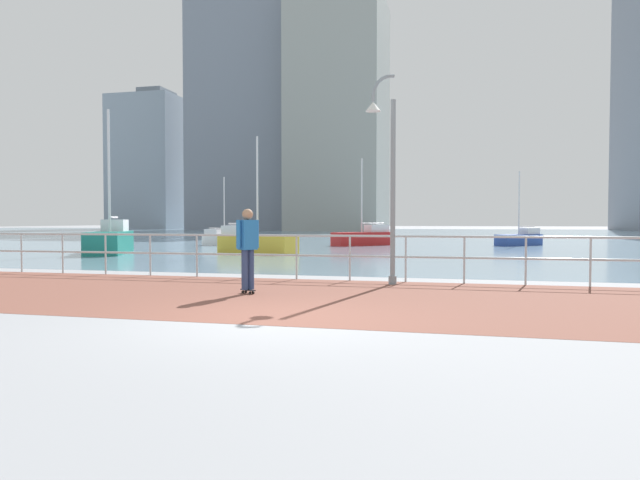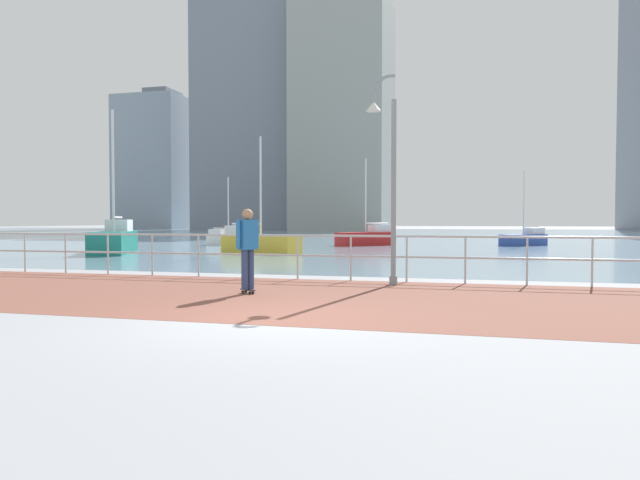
% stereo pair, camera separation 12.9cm
% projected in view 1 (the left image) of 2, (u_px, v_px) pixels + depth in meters
% --- Properties ---
extents(ground, '(220.00, 220.00, 0.00)m').
position_uv_depth(ground, '(426.00, 239.00, 47.53)').
color(ground, gray).
extents(brick_paving, '(28.00, 6.35, 0.01)m').
position_uv_depth(brick_paving, '(320.00, 297.00, 11.23)').
color(brick_paving, brown).
rests_on(brick_paving, ground).
extents(harbor_water, '(180.00, 88.00, 0.00)m').
position_uv_depth(harbor_water, '(432.00, 235.00, 57.99)').
color(harbor_water, '#6B899E').
rests_on(harbor_water, ground).
extents(waterfront_railing, '(25.25, 0.06, 1.16)m').
position_uv_depth(waterfront_railing, '(350.00, 249.00, 14.28)').
color(waterfront_railing, '#B2BCC1').
rests_on(waterfront_railing, ground).
extents(lamppost, '(0.70, 0.61, 4.95)m').
position_uv_depth(lamppost, '(387.00, 168.00, 13.29)').
color(lamppost, gray).
rests_on(lamppost, ground).
extents(skateboarder, '(0.39, 0.51, 1.76)m').
position_uv_depth(skateboarder, '(248.00, 243.00, 11.68)').
color(skateboarder, black).
rests_on(skateboarder, ground).
extents(sailboat_teal, '(3.09, 1.93, 4.15)m').
position_uv_depth(sailboat_teal, '(223.00, 239.00, 34.42)').
color(sailboat_teal, white).
rests_on(sailboat_teal, ground).
extents(sailboat_yellow, '(2.96, 2.95, 4.48)m').
position_uv_depth(sailboat_yellow, '(520.00, 238.00, 34.35)').
color(sailboat_yellow, '#284799').
rests_on(sailboat_yellow, ground).
extents(sailboat_red, '(3.48, 3.50, 5.29)m').
position_uv_depth(sailboat_red, '(364.00, 237.00, 34.52)').
color(sailboat_red, '#B21E1E').
rests_on(sailboat_red, ground).
extents(sailboat_navy, '(3.24, 4.88, 6.60)m').
position_uv_depth(sailboat_navy, '(110.00, 240.00, 26.23)').
color(sailboat_navy, '#197266').
rests_on(sailboat_navy, ground).
extents(sailboat_blue, '(4.01, 2.26, 5.38)m').
position_uv_depth(sailboat_blue, '(255.00, 242.00, 26.23)').
color(sailboat_blue, gold).
rests_on(sailboat_blue, ground).
extents(tower_concrete, '(13.73, 15.38, 37.35)m').
position_uv_depth(tower_concrete, '(339.00, 114.00, 86.96)').
color(tower_concrete, '#939993').
rests_on(tower_concrete, ground).
extents(tower_slate, '(16.27, 12.80, 41.04)m').
position_uv_depth(tower_slate, '(246.00, 111.00, 93.46)').
color(tower_slate, slate).
rests_on(tower_slate, ground).
extents(tower_brick, '(12.17, 16.17, 25.98)m').
position_uv_depth(tower_brick, '(158.00, 164.00, 106.82)').
color(tower_brick, '#8493A3').
rests_on(tower_brick, ground).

